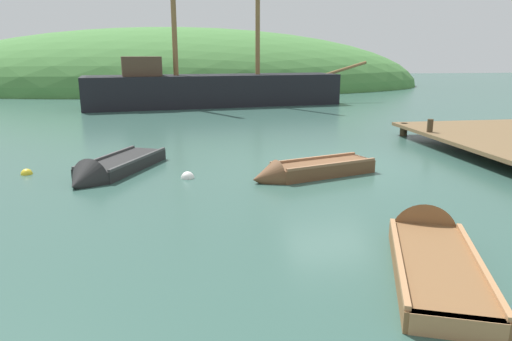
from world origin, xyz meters
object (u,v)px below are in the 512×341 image
(rowboat_portside, at_px, (430,254))
(buoy_white, at_px, (188,178))
(rowboat_far, at_px, (307,172))
(rowboat_outer_right, at_px, (110,171))
(buoy_yellow, at_px, (27,174))
(sailing_ship, at_px, (212,94))

(rowboat_portside, height_order, buoy_white, rowboat_portside)
(rowboat_portside, bearing_deg, rowboat_far, 28.26)
(rowboat_outer_right, height_order, buoy_yellow, rowboat_outer_right)
(sailing_ship, xyz_separation_m, rowboat_far, (1.35, -17.51, -0.59))
(rowboat_outer_right, distance_m, buoy_white, 2.15)
(rowboat_portside, bearing_deg, rowboat_outer_right, 64.44)
(rowboat_far, distance_m, buoy_white, 3.13)
(rowboat_far, distance_m, rowboat_portside, 5.20)
(rowboat_far, bearing_deg, rowboat_outer_right, -29.30)
(buoy_white, height_order, buoy_yellow, buoy_white)
(rowboat_portside, bearing_deg, buoy_white, 55.53)
(rowboat_portside, bearing_deg, sailing_ship, 26.51)
(rowboat_far, bearing_deg, rowboat_portside, 78.70)
(sailing_ship, xyz_separation_m, buoy_yellow, (-6.02, -16.09, -0.71))
(rowboat_far, xyz_separation_m, buoy_white, (-3.11, 0.35, -0.12))
(sailing_ship, relative_size, buoy_yellow, 60.56)
(rowboat_outer_right, bearing_deg, buoy_white, 96.49)
(rowboat_far, distance_m, rowboat_outer_right, 5.25)
(sailing_ship, bearing_deg, rowboat_far, -93.38)
(rowboat_portside, height_order, buoy_yellow, rowboat_portside)
(buoy_white, bearing_deg, sailing_ship, 84.15)
(rowboat_outer_right, distance_m, buoy_yellow, 2.26)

